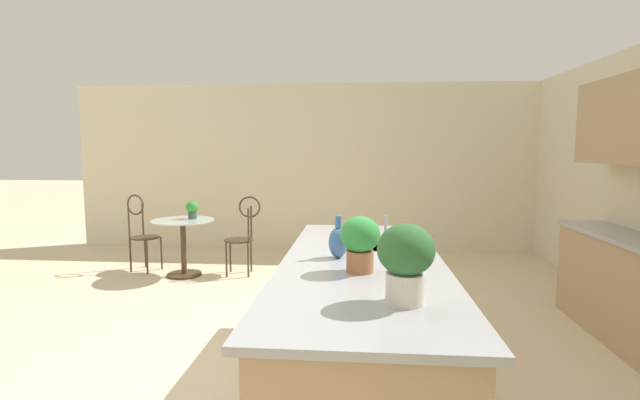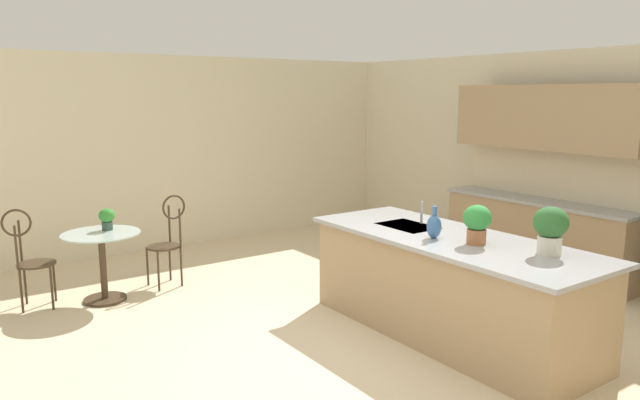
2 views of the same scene
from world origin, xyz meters
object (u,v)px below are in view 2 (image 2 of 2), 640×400
at_px(bistro_table, 103,260).
at_px(potted_plant_counter_far, 551,227).
at_px(vase_on_counter, 434,226).
at_px(potted_plant_counter_near, 477,222).
at_px(chair_near_window, 29,254).
at_px(chair_by_island, 168,236).
at_px(potted_plant_on_table, 107,218).

xyz_separation_m(bistro_table, potted_plant_counter_far, (3.58, 2.50, 0.69)).
bearing_deg(potted_plant_counter_far, vase_on_counter, -158.19).
distance_m(bistro_table, potted_plant_counter_near, 3.85).
relative_size(bistro_table, potted_plant_counter_near, 2.38).
relative_size(chair_near_window, potted_plant_counter_near, 3.10).
bearing_deg(chair_near_window, chair_by_island, 86.34).
distance_m(chair_near_window, vase_on_counter, 4.06).
height_order(potted_plant_counter_near, potted_plant_counter_far, potted_plant_counter_far).
bearing_deg(chair_near_window, potted_plant_counter_near, 42.30).
distance_m(bistro_table, potted_plant_counter_far, 4.42).
distance_m(chair_near_window, potted_plant_counter_far, 4.97).
bearing_deg(bistro_table, potted_plant_counter_far, 34.97).
height_order(chair_near_window, potted_plant_on_table, chair_near_window).
distance_m(potted_plant_on_table, vase_on_counter, 3.45).
xyz_separation_m(chair_near_window, potted_plant_on_table, (0.11, 0.76, 0.30)).
bearing_deg(vase_on_counter, bistro_table, -141.34).
bearing_deg(potted_plant_counter_near, chair_near_window, -137.70).
bearing_deg(potted_plant_counter_near, potted_plant_on_table, -145.00).
bearing_deg(potted_plant_counter_near, bistro_table, -142.92).
xyz_separation_m(bistro_table, chair_by_island, (-0.12, 0.76, 0.13)).
height_order(bistro_table, potted_plant_counter_far, potted_plant_counter_far).
height_order(chair_near_window, vase_on_counter, vase_on_counter).
relative_size(chair_near_window, chair_by_island, 1.00).
distance_m(bistro_table, vase_on_counter, 3.48).
xyz_separation_m(chair_by_island, vase_on_counter, (2.80, 1.38, 0.46)).
distance_m(bistro_table, potted_plant_on_table, 0.45).
bearing_deg(bistro_table, vase_on_counter, 38.66).
xyz_separation_m(chair_by_island, potted_plant_counter_near, (3.15, 1.53, 0.54)).
distance_m(potted_plant_counter_near, potted_plant_counter_far, 0.59).
bearing_deg(potted_plant_on_table, chair_near_window, -98.46).
bearing_deg(potted_plant_on_table, bistro_table, -44.23).
height_order(bistro_table, potted_plant_on_table, potted_plant_on_table).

